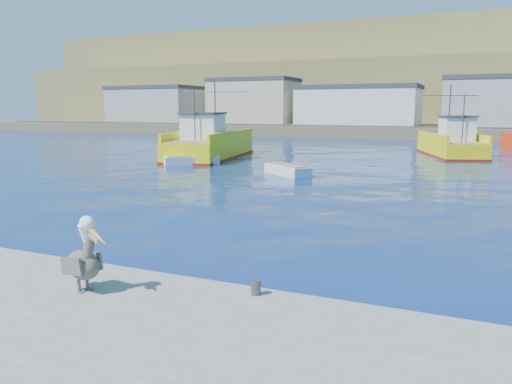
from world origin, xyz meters
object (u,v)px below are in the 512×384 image
Objects in this scene: skiff_left at (192,161)px; pelican at (84,259)px; trawler_yellow_a at (210,145)px; skiff_mid at (287,171)px; trawler_yellow_b at (451,145)px.

pelican reaches higher than skiff_left.
trawler_yellow_a is 32.93m from pelican.
skiff_mid is (9.88, -7.75, -0.86)m from trawler_yellow_a.
trawler_yellow_b is at bearing 41.01° from skiff_left.
trawler_yellow_a reaches higher than skiff_mid.
trawler_yellow_a is at bearing -151.95° from trawler_yellow_b.
trawler_yellow_a is at bearing 103.93° from skiff_left.
trawler_yellow_b reaches higher than pelican.
skiff_left is 1.08× the size of skiff_mid.
skiff_left is at bearing 116.31° from pelican.
pelican is at bearing -63.69° from skiff_left.
trawler_yellow_a is 8.14× the size of pelican.
trawler_yellow_b is (18.92, 10.08, -0.12)m from trawler_yellow_a.
trawler_yellow_a reaches higher than skiff_left.
pelican is (-5.37, -40.09, 0.20)m from trawler_yellow_b.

